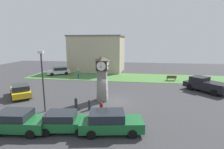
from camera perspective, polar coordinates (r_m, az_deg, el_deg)
ground_plane at (r=19.53m, az=0.69°, el=-8.70°), size 71.19×71.19×0.00m
clock_tower at (r=19.19m, az=-3.18°, el=-1.10°), size 1.49×1.48×4.91m
bollard_near_tower at (r=17.58m, az=-11.67°, el=-9.24°), size 0.28×0.28×1.13m
bollard_mid_row at (r=17.20m, az=-7.33°, el=-9.75°), size 0.31×0.31×1.02m
bollard_far_row at (r=16.41m, az=-3.52°, el=-10.72°), size 0.32×0.32×1.02m
car_navy_sedan at (r=14.85m, az=-28.36°, el=-13.32°), size 4.28×2.26×1.56m
car_near_tower at (r=13.74m, az=-15.39°, el=-14.57°), size 4.07×2.29×1.44m
car_by_building at (r=13.05m, az=-0.60°, el=-15.26°), size 4.75×2.54×1.60m
car_silver_hatch at (r=23.53m, az=-27.72°, el=-4.62°), size 4.29×4.63×1.50m
car_end_of_row at (r=35.89m, az=-16.97°, el=1.16°), size 4.67×4.02×1.49m
pickup_truck at (r=25.96m, az=28.28°, el=-2.92°), size 5.18×5.40×1.85m
bench at (r=30.75m, az=18.80°, el=-0.98°), size 1.65×0.71×0.90m
pedestrian_crossing_lot at (r=31.46m, az=-10.96°, el=0.56°), size 0.46×0.43×1.75m
street_lamp_near_road at (r=17.11m, az=-21.72°, el=-0.73°), size 0.50×0.24×5.70m
warehouse_blue_far at (r=39.04m, az=-4.86°, el=6.96°), size 11.95×8.03×7.74m
grass_verge_far at (r=32.00m, az=10.56°, el=-1.05°), size 42.72×7.49×0.04m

